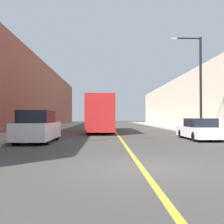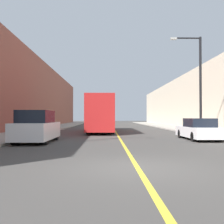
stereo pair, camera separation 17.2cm
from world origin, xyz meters
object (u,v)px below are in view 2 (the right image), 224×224
bus (101,114)px  parked_suv_left (37,128)px  car_right_near (199,130)px  street_lamp_right (198,79)px

bus → parked_suv_left: size_ratio=2.51×
parked_suv_left → car_right_near: parked_suv_left is taller
car_right_near → bus: bearing=125.2°
parked_suv_left → car_right_near: size_ratio=1.02×
parked_suv_left → bus: bearing=71.8°
bus → street_lamp_right: bearing=-38.0°
bus → parked_suv_left: bearing=-108.2°
car_right_near → street_lamp_right: street_lamp_right is taller
parked_suv_left → street_lamp_right: 13.31m
parked_suv_left → street_lamp_right: (11.74, 5.03, 3.75)m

